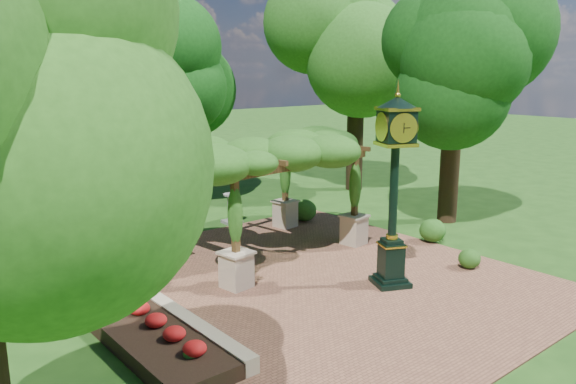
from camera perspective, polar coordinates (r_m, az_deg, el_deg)
ground at (r=15.22m, az=6.11°, el=-9.67°), size 120.00×120.00×0.00m
brick_plaza at (r=15.88m, az=3.50°, el=-8.60°), size 10.00×12.00×0.04m
border_wall at (r=12.92m, az=-10.36°, el=-12.99°), size 0.35×5.00×0.40m
flower_bed at (r=12.56m, az=-14.04°, el=-14.02°), size 1.50×5.00×0.36m
pedestal_clock at (r=14.70m, az=10.77°, el=1.77°), size 1.33×1.33×5.10m
pergola at (r=17.18m, az=-2.45°, el=3.68°), size 6.45×4.51×3.79m
sundial at (r=21.28m, az=-5.74°, el=-1.86°), size 0.67×0.67×1.14m
shrub_front at (r=17.20m, az=17.95°, el=-6.45°), size 0.70×0.70×0.57m
shrub_mid at (r=19.42m, az=14.47°, el=-3.79°), size 0.97×0.97×0.78m
shrub_back at (r=21.39m, az=1.68°, el=-1.87°), size 1.07×1.07×0.83m
tree_north at (r=24.82m, az=-12.30°, el=11.60°), size 4.10×4.10×8.05m
tree_east_far at (r=27.06m, az=7.09°, el=15.82°), size 5.60×5.60×10.75m
tree_east_near at (r=21.72m, az=16.69°, el=12.08°), size 4.26×4.26×8.46m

